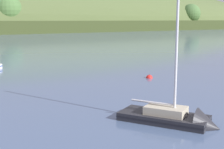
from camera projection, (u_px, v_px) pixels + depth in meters
far_shoreline_hill at (47, 29)px, 204.79m from camera, size 538.37×153.08×64.41m
sailboat_far_left at (177, 121)px, 19.24m from camera, size 5.17×6.16×10.03m
mooring_buoy_far_upstream at (149, 78)px, 34.30m from camera, size 0.70×0.70×0.78m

